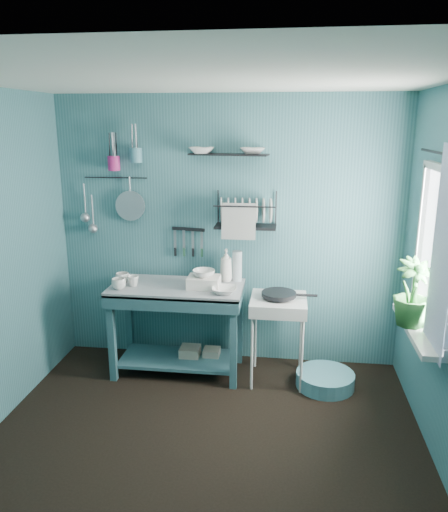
# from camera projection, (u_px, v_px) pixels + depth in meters

# --- Properties ---
(floor) EXTENTS (3.20, 3.20, 0.00)m
(floor) POSITION_uv_depth(u_px,v_px,m) (202.00, 449.00, 3.54)
(floor) COLOR black
(floor) RESTS_ON ground
(ceiling) EXTENTS (3.20, 3.20, 0.00)m
(ceiling) POSITION_uv_depth(u_px,v_px,m) (197.00, 77.00, 2.89)
(ceiling) COLOR silver
(ceiling) RESTS_ON ground
(wall_back) EXTENTS (3.20, 0.00, 3.20)m
(wall_back) POSITION_uv_depth(u_px,v_px,m) (228.00, 233.00, 4.65)
(wall_back) COLOR #34656B
(wall_back) RESTS_ON ground
(wall_front) EXTENTS (3.20, 0.00, 3.20)m
(wall_front) POSITION_uv_depth(u_px,v_px,m) (125.00, 410.00, 1.78)
(wall_front) COLOR #34656B
(wall_front) RESTS_ON ground
(work_counter) EXTENTS (1.25, 0.76, 0.84)m
(work_counter) POSITION_uv_depth(u_px,v_px,m) (178.00, 329.00, 4.56)
(work_counter) COLOR #2C565E
(work_counter) RESTS_ON floor
(mug_left) EXTENTS (0.12, 0.12, 0.10)m
(mug_left) POSITION_uv_depth(u_px,v_px,m) (119.00, 284.00, 4.35)
(mug_left) COLOR silver
(mug_left) RESTS_ON work_counter
(mug_mid) EXTENTS (0.14, 0.14, 0.09)m
(mug_mid) POSITION_uv_depth(u_px,v_px,m) (133.00, 281.00, 4.43)
(mug_mid) COLOR silver
(mug_mid) RESTS_ON work_counter
(mug_right) EXTENTS (0.17, 0.17, 0.10)m
(mug_right) POSITION_uv_depth(u_px,v_px,m) (122.00, 278.00, 4.51)
(mug_right) COLOR silver
(mug_right) RESTS_ON work_counter
(wash_tub) EXTENTS (0.28, 0.22, 0.10)m
(wash_tub) POSITION_uv_depth(u_px,v_px,m) (204.00, 282.00, 4.39)
(wash_tub) COLOR silver
(wash_tub) RESTS_ON work_counter
(tub_bowl) EXTENTS (0.20, 0.19, 0.06)m
(tub_bowl) POSITION_uv_depth(u_px,v_px,m) (204.00, 273.00, 4.37)
(tub_bowl) COLOR silver
(tub_bowl) RESTS_ON wash_tub
(soap_bottle) EXTENTS (0.12, 0.12, 0.30)m
(soap_bottle) POSITION_uv_depth(u_px,v_px,m) (226.00, 265.00, 4.56)
(soap_bottle) COLOR silver
(soap_bottle) RESTS_ON work_counter
(water_bottle) EXTENTS (0.09, 0.09, 0.28)m
(water_bottle) POSITION_uv_depth(u_px,v_px,m) (237.00, 266.00, 4.56)
(water_bottle) COLOR #ACBBC0
(water_bottle) RESTS_ON work_counter
(counter_bowl) EXTENTS (0.22, 0.22, 0.05)m
(counter_bowl) POSITION_uv_depth(u_px,v_px,m) (224.00, 290.00, 4.25)
(counter_bowl) COLOR silver
(counter_bowl) RESTS_ON work_counter
(hotplate_stand) EXTENTS (0.49, 0.49, 0.77)m
(hotplate_stand) POSITION_uv_depth(u_px,v_px,m) (277.00, 339.00, 4.42)
(hotplate_stand) COLOR silver
(hotplate_stand) RESTS_ON floor
(frying_pan) EXTENTS (0.30, 0.30, 0.03)m
(frying_pan) POSITION_uv_depth(u_px,v_px,m) (279.00, 294.00, 4.31)
(frying_pan) COLOR black
(frying_pan) RESTS_ON hotplate_stand
(knife_strip) EXTENTS (0.32, 0.07, 0.03)m
(knife_strip) POSITION_uv_depth(u_px,v_px,m) (188.00, 229.00, 4.66)
(knife_strip) COLOR black
(knife_strip) RESTS_ON wall_back
(dish_rack) EXTENTS (0.58, 0.31, 0.32)m
(dish_rack) POSITION_uv_depth(u_px,v_px,m) (246.00, 210.00, 4.44)
(dish_rack) COLOR black
(dish_rack) RESTS_ON wall_back
(upper_shelf) EXTENTS (0.72, 0.27, 0.02)m
(upper_shelf) POSITION_uv_depth(u_px,v_px,m) (229.00, 155.00, 4.37)
(upper_shelf) COLOR black
(upper_shelf) RESTS_ON wall_back
(shelf_bowl_left) EXTENTS (0.24, 0.24, 0.06)m
(shelf_bowl_left) POSITION_uv_depth(u_px,v_px,m) (201.00, 144.00, 4.38)
(shelf_bowl_left) COLOR silver
(shelf_bowl_left) RESTS_ON upper_shelf
(shelf_bowl_right) EXTENTS (0.22, 0.22, 0.05)m
(shelf_bowl_right) POSITION_uv_depth(u_px,v_px,m) (252.00, 149.00, 4.33)
(shelf_bowl_right) COLOR silver
(shelf_bowl_right) RESTS_ON upper_shelf
(utensil_cup_magenta) EXTENTS (0.11, 0.11, 0.13)m
(utensil_cup_magenta) POSITION_uv_depth(u_px,v_px,m) (114.00, 163.00, 4.54)
(utensil_cup_magenta) COLOR #B3216A
(utensil_cup_magenta) RESTS_ON wall_back
(utensil_cup_teal) EXTENTS (0.11, 0.11, 0.13)m
(utensil_cup_teal) POSITION_uv_depth(u_px,v_px,m) (136.00, 155.00, 4.50)
(utensil_cup_teal) COLOR teal
(utensil_cup_teal) RESTS_ON wall_back
(colander) EXTENTS (0.28, 0.03, 0.28)m
(colander) POSITION_uv_depth(u_px,v_px,m) (130.00, 206.00, 4.66)
(colander) COLOR #A8AAB1
(colander) RESTS_ON wall_back
(ladle_outer) EXTENTS (0.01, 0.01, 0.30)m
(ladle_outer) POSITION_uv_depth(u_px,v_px,m) (85.00, 199.00, 4.71)
(ladle_outer) COLOR #A8AAB1
(ladle_outer) RESTS_ON wall_back
(ladle_inner) EXTENTS (0.01, 0.01, 0.30)m
(ladle_inner) POSITION_uv_depth(u_px,v_px,m) (93.00, 211.00, 4.73)
(ladle_inner) COLOR #A8AAB1
(ladle_inner) RESTS_ON wall_back
(hook_rail) EXTENTS (0.60, 0.01, 0.01)m
(hook_rail) POSITION_uv_depth(u_px,v_px,m) (116.00, 178.00, 4.63)
(hook_rail) COLOR black
(hook_rail) RESTS_ON wall_back
(window_glass) EXTENTS (0.00, 1.10, 1.10)m
(window_glass) POSITION_uv_depth(u_px,v_px,m) (439.00, 250.00, 3.41)
(window_glass) COLOR white
(window_glass) RESTS_ON wall_right
(windowsill) EXTENTS (0.16, 0.95, 0.04)m
(windowsill) POSITION_uv_depth(u_px,v_px,m) (417.00, 330.00, 3.57)
(windowsill) COLOR silver
(windowsill) RESTS_ON wall_right
(curtain) EXTENTS (0.00, 1.35, 1.35)m
(curtain) POSITION_uv_depth(u_px,v_px,m) (442.00, 254.00, 3.12)
(curtain) COLOR silver
(curtain) RESTS_ON wall_right
(curtain_rod) EXTENTS (0.02, 1.05, 0.02)m
(curtain_rod) POSITION_uv_depth(u_px,v_px,m) (442.00, 154.00, 3.25)
(curtain_rod) COLOR black
(curtain_rod) RESTS_ON wall_right
(potted_plant) EXTENTS (0.36, 0.36, 0.49)m
(potted_plant) POSITION_uv_depth(u_px,v_px,m) (413.00, 292.00, 3.55)
(potted_plant) COLOR #27622A
(potted_plant) RESTS_ON windowsill
(storage_tin_large) EXTENTS (0.18, 0.18, 0.22)m
(storage_tin_large) POSITION_uv_depth(u_px,v_px,m) (190.00, 358.00, 4.68)
(storage_tin_large) COLOR gray
(storage_tin_large) RESTS_ON floor
(storage_tin_small) EXTENTS (0.15, 0.15, 0.20)m
(storage_tin_small) POSITION_uv_depth(u_px,v_px,m) (212.00, 359.00, 4.68)
(storage_tin_small) COLOR gray
(storage_tin_small) RESTS_ON floor
(floor_basin) EXTENTS (0.51, 0.51, 0.13)m
(floor_basin) POSITION_uv_depth(u_px,v_px,m) (325.00, 380.00, 4.37)
(floor_basin) COLOR teal
(floor_basin) RESTS_ON floor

